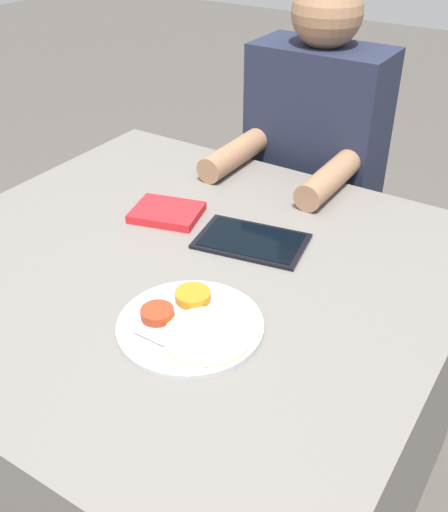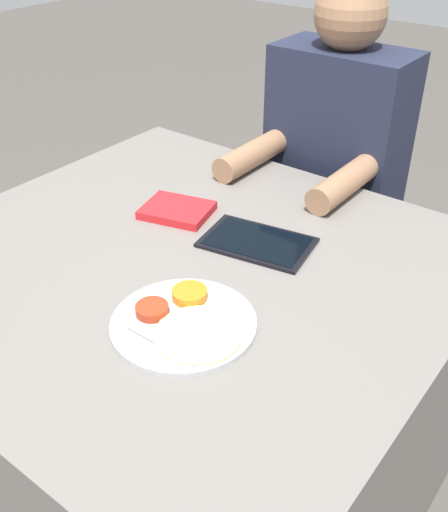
# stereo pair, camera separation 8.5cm
# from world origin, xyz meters

# --- Properties ---
(ground_plane) EXTENTS (12.00, 12.00, 0.00)m
(ground_plane) POSITION_xyz_m (0.00, 0.00, 0.00)
(ground_plane) COLOR #4C4742
(dining_table) EXTENTS (1.13, 1.08, 0.76)m
(dining_table) POSITION_xyz_m (0.00, 0.00, 0.38)
(dining_table) COLOR slate
(dining_table) RESTS_ON ground_plane
(thali_tray) EXTENTS (0.27, 0.27, 0.03)m
(thali_tray) POSITION_xyz_m (0.15, -0.16, 0.77)
(thali_tray) COLOR #B7BABF
(thali_tray) RESTS_ON dining_table
(red_notebook) EXTENTS (0.19, 0.16, 0.02)m
(red_notebook) POSITION_xyz_m (-0.13, 0.14, 0.77)
(red_notebook) COLOR silver
(red_notebook) RESTS_ON dining_table
(tablet_device) EXTENTS (0.26, 0.19, 0.01)m
(tablet_device) POSITION_xyz_m (0.10, 0.15, 0.77)
(tablet_device) COLOR black
(tablet_device) RESTS_ON dining_table
(person_diner) EXTENTS (0.38, 0.47, 1.24)m
(person_diner) POSITION_xyz_m (-0.01, 0.69, 0.59)
(person_diner) COLOR black
(person_diner) RESTS_ON ground_plane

